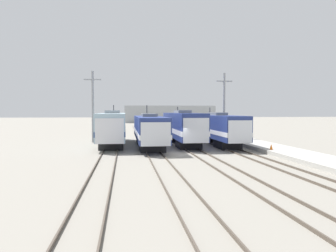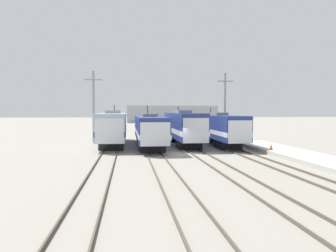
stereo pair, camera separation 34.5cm
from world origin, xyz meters
The scene contains 14 objects.
ground_plane centered at (0.00, 0.00, 0.00)m, with size 400.00×400.00×0.00m, color gray.
rail_pair_far_left centered at (-6.49, 0.00, 0.07)m, with size 1.51×120.00×0.15m.
rail_pair_center_left centered at (-2.16, 0.00, 0.07)m, with size 1.51×120.00×0.15m.
rail_pair_center_right centered at (2.16, 0.00, 0.07)m, with size 1.51×120.00×0.15m.
rail_pair_far_right centered at (6.49, 0.00, 0.07)m, with size 1.51×120.00×0.15m.
locomotive_far_left centered at (-6.49, 9.10, 2.21)m, with size 3.13×16.71×5.04m.
locomotive_center_left centered at (-2.16, 6.51, 2.03)m, with size 3.07×17.22×4.95m.
locomotive_center_right centered at (2.16, 8.51, 2.22)m, with size 2.96×16.33×4.81m.
locomotive_far_right centered at (6.49, 7.82, 2.09)m, with size 2.74×16.58×4.69m.
catenary_tower_left centered at (-9.24, 13.30, 4.97)m, with size 2.29×0.33×9.56m.
catenary_tower_right centered at (8.90, 13.30, 4.97)m, with size 2.29×0.33×9.56m.
platform centered at (10.67, 0.00, 0.21)m, with size 4.00×120.00×0.41m.
traffic_cone centered at (9.27, -1.04, 0.69)m, with size 0.31×0.31×0.56m.
depot_building centered at (11.56, 93.29, 3.14)m, with size 33.43×13.98×6.28m.
Camera 1 is at (-4.97, -31.46, 4.17)m, focal length 35.00 mm.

